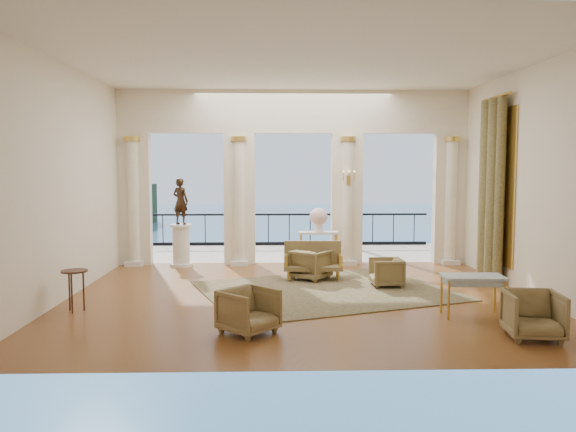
{
  "coord_description": "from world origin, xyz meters",
  "views": [
    {
      "loc": [
        -0.53,
        -10.76,
        2.52
      ],
      "look_at": [
        -0.22,
        0.6,
        1.54
      ],
      "focal_mm": 35.0,
      "sensor_mm": 36.0,
      "label": 1
    }
  ],
  "objects_px": {
    "armchair_c": "(386,271)",
    "console_table": "(318,238)",
    "game_table": "(473,280)",
    "pedestal": "(181,246)",
    "armchair_d": "(311,263)",
    "settee": "(313,261)",
    "side_table": "(74,276)",
    "armchair_a": "(249,309)",
    "statue": "(180,201)",
    "armchair_b": "(533,313)"
  },
  "relations": [
    {
      "from": "pedestal",
      "to": "console_table",
      "type": "relative_size",
      "value": 1.08
    },
    {
      "from": "settee",
      "to": "side_table",
      "type": "xyz_separation_m",
      "value": [
        -4.37,
        -2.73,
        0.21
      ]
    },
    {
      "from": "game_table",
      "to": "statue",
      "type": "xyz_separation_m",
      "value": [
        -5.73,
        4.98,
        1.04
      ]
    },
    {
      "from": "settee",
      "to": "statue",
      "type": "bearing_deg",
      "value": 153.26
    },
    {
      "from": "armchair_b",
      "to": "armchair_d",
      "type": "relative_size",
      "value": 1.03
    },
    {
      "from": "game_table",
      "to": "statue",
      "type": "bearing_deg",
      "value": 141.4
    },
    {
      "from": "statue",
      "to": "console_table",
      "type": "height_order",
      "value": "statue"
    },
    {
      "from": "armchair_d",
      "to": "pedestal",
      "type": "distance_m",
      "value": 3.67
    },
    {
      "from": "armchair_c",
      "to": "console_table",
      "type": "distance_m",
      "value": 2.51
    },
    {
      "from": "statue",
      "to": "console_table",
      "type": "distance_m",
      "value": 3.62
    },
    {
      "from": "armchair_a",
      "to": "armchair_d",
      "type": "height_order",
      "value": "armchair_d"
    },
    {
      "from": "side_table",
      "to": "pedestal",
      "type": "bearing_deg",
      "value": 75.97
    },
    {
      "from": "pedestal",
      "to": "console_table",
      "type": "bearing_deg",
      "value": -7.38
    },
    {
      "from": "armchair_a",
      "to": "game_table",
      "type": "distance_m",
      "value": 3.87
    },
    {
      "from": "armchair_b",
      "to": "side_table",
      "type": "xyz_separation_m",
      "value": [
        -7.3,
        1.76,
        0.24
      ]
    },
    {
      "from": "armchair_c",
      "to": "statue",
      "type": "height_order",
      "value": "statue"
    },
    {
      "from": "armchair_d",
      "to": "game_table",
      "type": "bearing_deg",
      "value": 164.16
    },
    {
      "from": "armchair_b",
      "to": "armchair_c",
      "type": "relative_size",
      "value": 1.17
    },
    {
      "from": "armchair_c",
      "to": "settee",
      "type": "relative_size",
      "value": 0.51
    },
    {
      "from": "pedestal",
      "to": "side_table",
      "type": "bearing_deg",
      "value": -104.03
    },
    {
      "from": "statue",
      "to": "pedestal",
      "type": "bearing_deg",
      "value": -0.0
    },
    {
      "from": "pedestal",
      "to": "side_table",
      "type": "relative_size",
      "value": 1.47
    },
    {
      "from": "armchair_a",
      "to": "armchair_c",
      "type": "height_order",
      "value": "armchair_a"
    },
    {
      "from": "armchair_b",
      "to": "statue",
      "type": "distance_m",
      "value": 8.89
    },
    {
      "from": "armchair_d",
      "to": "side_table",
      "type": "height_order",
      "value": "armchair_d"
    },
    {
      "from": "armchair_c",
      "to": "side_table",
      "type": "relative_size",
      "value": 0.91
    },
    {
      "from": "armchair_a",
      "to": "settee",
      "type": "bearing_deg",
      "value": 26.34
    },
    {
      "from": "game_table",
      "to": "side_table",
      "type": "bearing_deg",
      "value": 178.38
    },
    {
      "from": "game_table",
      "to": "pedestal",
      "type": "height_order",
      "value": "pedestal"
    },
    {
      "from": "settee",
      "to": "game_table",
      "type": "bearing_deg",
      "value": -50.36
    },
    {
      "from": "armchair_c",
      "to": "armchair_d",
      "type": "relative_size",
      "value": 0.88
    },
    {
      "from": "armchair_b",
      "to": "pedestal",
      "type": "relative_size",
      "value": 0.72
    },
    {
      "from": "armchair_a",
      "to": "side_table",
      "type": "xyz_separation_m",
      "value": [
        -3.1,
        1.38,
        0.25
      ]
    },
    {
      "from": "armchair_c",
      "to": "game_table",
      "type": "distance_m",
      "value": 2.62
    },
    {
      "from": "pedestal",
      "to": "statue",
      "type": "height_order",
      "value": "statue"
    },
    {
      "from": "armchair_a",
      "to": "settee",
      "type": "height_order",
      "value": "settee"
    },
    {
      "from": "armchair_b",
      "to": "statue",
      "type": "relative_size",
      "value": 0.66
    },
    {
      "from": "statue",
      "to": "armchair_a",
      "type": "bearing_deg",
      "value": 133.51
    },
    {
      "from": "game_table",
      "to": "side_table",
      "type": "xyz_separation_m",
      "value": [
        -6.85,
        0.48,
        0.0
      ]
    },
    {
      "from": "statue",
      "to": "side_table",
      "type": "bearing_deg",
      "value": 100.92
    },
    {
      "from": "pedestal",
      "to": "console_table",
      "type": "distance_m",
      "value": 3.51
    },
    {
      "from": "armchair_b",
      "to": "game_table",
      "type": "distance_m",
      "value": 1.37
    },
    {
      "from": "armchair_a",
      "to": "armchair_b",
      "type": "bearing_deg",
      "value": -51.74
    },
    {
      "from": "armchair_d",
      "to": "settee",
      "type": "height_order",
      "value": "settee"
    },
    {
      "from": "statue",
      "to": "console_table",
      "type": "bearing_deg",
      "value": -162.43
    },
    {
      "from": "settee",
      "to": "game_table",
      "type": "height_order",
      "value": "settee"
    },
    {
      "from": "pedestal",
      "to": "armchair_b",
      "type": "bearing_deg",
      "value": -45.4
    },
    {
      "from": "armchair_c",
      "to": "armchair_b",
      "type": "bearing_deg",
      "value": 19.62
    },
    {
      "from": "settee",
      "to": "side_table",
      "type": "relative_size",
      "value": 1.79
    },
    {
      "from": "game_table",
      "to": "pedestal",
      "type": "bearing_deg",
      "value": 141.4
    }
  ]
}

